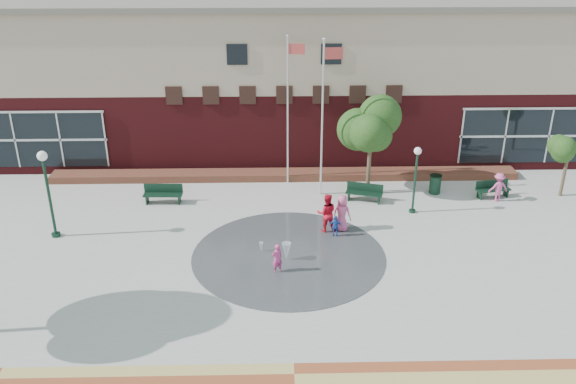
{
  "coord_description": "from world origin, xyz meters",
  "views": [
    {
      "loc": [
        -0.56,
        -19.94,
        13.44
      ],
      "look_at": [
        0.0,
        4.0,
        2.6
      ],
      "focal_mm": 38.0,
      "sensor_mm": 36.0,
      "label": 1
    }
  ],
  "objects_px": {
    "bench_left": "(163,198)",
    "child_splash": "(277,258)",
    "flagpole_right": "(323,111)",
    "flagpole_left": "(289,104)",
    "trash_can": "(435,184)"
  },
  "relations": [
    {
      "from": "trash_can",
      "to": "child_splash",
      "type": "relative_size",
      "value": 0.79
    },
    {
      "from": "flagpole_left",
      "to": "child_splash",
      "type": "relative_size",
      "value": 6.14
    },
    {
      "from": "flagpole_right",
      "to": "child_splash",
      "type": "height_order",
      "value": "flagpole_right"
    },
    {
      "from": "flagpole_right",
      "to": "child_splash",
      "type": "relative_size",
      "value": 6.24
    },
    {
      "from": "flagpole_right",
      "to": "child_splash",
      "type": "distance_m",
      "value": 8.98
    },
    {
      "from": "flagpole_right",
      "to": "bench_left",
      "type": "distance_m",
      "value": 9.28
    },
    {
      "from": "trash_can",
      "to": "flagpole_right",
      "type": "bearing_deg",
      "value": 179.88
    },
    {
      "from": "trash_can",
      "to": "child_splash",
      "type": "bearing_deg",
      "value": -137.6
    },
    {
      "from": "flagpole_left",
      "to": "bench_left",
      "type": "bearing_deg",
      "value": -152.52
    },
    {
      "from": "flagpole_left",
      "to": "flagpole_right",
      "type": "distance_m",
      "value": 2.33
    },
    {
      "from": "bench_left",
      "to": "child_splash",
      "type": "distance_m",
      "value": 8.94
    },
    {
      "from": "child_splash",
      "to": "trash_can",
      "type": "bearing_deg",
      "value": -168.36
    },
    {
      "from": "flagpole_right",
      "to": "bench_left",
      "type": "xyz_separation_m",
      "value": [
        -8.19,
        -0.92,
        -4.26
      ]
    },
    {
      "from": "bench_left",
      "to": "child_splash",
      "type": "xyz_separation_m",
      "value": [
        5.79,
        -6.8,
        0.34
      ]
    },
    {
      "from": "flagpole_left",
      "to": "child_splash",
      "type": "distance_m",
      "value": 10.08
    }
  ]
}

